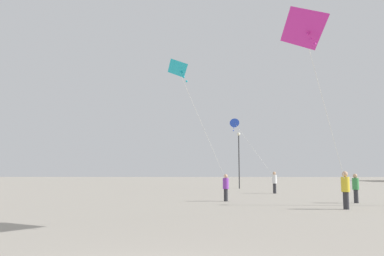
{
  "coord_description": "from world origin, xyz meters",
  "views": [
    {
      "loc": [
        0.89,
        -5.42,
        1.71
      ],
      "look_at": [
        0.0,
        14.59,
        4.03
      ],
      "focal_mm": 36.11,
      "sensor_mm": 36.0,
      "label": 1
    }
  ],
  "objects_px": {
    "person_in_purple": "(226,186)",
    "person_in_green": "(356,187)",
    "person_in_yellow": "(345,188)",
    "kite_cyan_delta": "(179,71)",
    "person_in_white": "(274,181)",
    "kite_magenta_delta": "(305,31)",
    "kite_cobalt_diamond": "(235,123)",
    "lamppost_east": "(239,152)"
  },
  "relations": [
    {
      "from": "person_in_purple",
      "to": "person_in_green",
      "type": "xyz_separation_m",
      "value": [
        7.29,
        -1.03,
        0.02
      ]
    },
    {
      "from": "person_in_yellow",
      "to": "person_in_purple",
      "type": "distance_m",
      "value": 7.27
    },
    {
      "from": "person_in_green",
      "to": "kite_cyan_delta",
      "type": "distance_m",
      "value": 12.08
    },
    {
      "from": "person_in_yellow",
      "to": "person_in_white",
      "type": "xyz_separation_m",
      "value": [
        -1.01,
        13.84,
        0.01
      ]
    },
    {
      "from": "person_in_yellow",
      "to": "kite_cyan_delta",
      "type": "relative_size",
      "value": 0.28
    },
    {
      "from": "person_in_yellow",
      "to": "kite_magenta_delta",
      "type": "distance_m",
      "value": 9.02
    },
    {
      "from": "kite_cobalt_diamond",
      "to": "person_in_white",
      "type": "bearing_deg",
      "value": -1.61
    },
    {
      "from": "person_in_yellow",
      "to": "lamppost_east",
      "type": "height_order",
      "value": "lamppost_east"
    },
    {
      "from": "person_in_purple",
      "to": "person_in_yellow",
      "type": "bearing_deg",
      "value": -152.96
    },
    {
      "from": "person_in_green",
      "to": "person_in_white",
      "type": "height_order",
      "value": "person_in_white"
    },
    {
      "from": "person_in_green",
      "to": "kite_magenta_delta",
      "type": "relative_size",
      "value": 0.22
    },
    {
      "from": "person_in_yellow",
      "to": "person_in_white",
      "type": "bearing_deg",
      "value": 30.16
    },
    {
      "from": "person_in_green",
      "to": "kite_magenta_delta",
      "type": "bearing_deg",
      "value": -69.87
    },
    {
      "from": "person_in_purple",
      "to": "kite_magenta_delta",
      "type": "xyz_separation_m",
      "value": [
        2.11,
        -11.38,
        5.35
      ]
    },
    {
      "from": "person_in_purple",
      "to": "kite_magenta_delta",
      "type": "bearing_deg",
      "value": 169.35
    },
    {
      "from": "person_in_white",
      "to": "kite_cyan_delta",
      "type": "height_order",
      "value": "kite_cyan_delta"
    },
    {
      "from": "kite_magenta_delta",
      "to": "kite_cyan_delta",
      "type": "distance_m",
      "value": 7.31
    },
    {
      "from": "person_in_yellow",
      "to": "kite_magenta_delta",
      "type": "bearing_deg",
      "value": 179.17
    },
    {
      "from": "person_in_yellow",
      "to": "lamppost_east",
      "type": "bearing_deg",
      "value": 33.76
    },
    {
      "from": "kite_cobalt_diamond",
      "to": "kite_magenta_delta",
      "type": "bearing_deg",
      "value": -87.45
    },
    {
      "from": "lamppost_east",
      "to": "kite_magenta_delta",
      "type": "bearing_deg",
      "value": -90.23
    },
    {
      "from": "lamppost_east",
      "to": "kite_cobalt_diamond",
      "type": "bearing_deg",
      "value": -96.27
    },
    {
      "from": "kite_magenta_delta",
      "to": "lamppost_east",
      "type": "distance_m",
      "value": 29.94
    },
    {
      "from": "lamppost_east",
      "to": "person_in_green",
      "type": "bearing_deg",
      "value": -75.46
    },
    {
      "from": "person_in_green",
      "to": "person_in_white",
      "type": "xyz_separation_m",
      "value": [
        -2.89,
        10.03,
        0.08
      ]
    },
    {
      "from": "person_in_green",
      "to": "kite_cyan_delta",
      "type": "bearing_deg",
      "value": -107.93
    },
    {
      "from": "person_in_yellow",
      "to": "kite_cobalt_diamond",
      "type": "xyz_separation_m",
      "value": [
        -4.22,
        13.93,
        4.88
      ]
    },
    {
      "from": "kite_cobalt_diamond",
      "to": "kite_cyan_delta",
      "type": "height_order",
      "value": "kite_cyan_delta"
    },
    {
      "from": "kite_cyan_delta",
      "to": "person_in_white",
      "type": "bearing_deg",
      "value": 65.09
    },
    {
      "from": "kite_magenta_delta",
      "to": "kite_cyan_delta",
      "type": "height_order",
      "value": "kite_cyan_delta"
    },
    {
      "from": "person_in_yellow",
      "to": "person_in_green",
      "type": "relative_size",
      "value": 1.08
    },
    {
      "from": "kite_cyan_delta",
      "to": "person_in_green",
      "type": "bearing_deg",
      "value": 25.34
    },
    {
      "from": "person_in_yellow",
      "to": "person_in_purple",
      "type": "height_order",
      "value": "person_in_yellow"
    },
    {
      "from": "person_in_white",
      "to": "kite_cobalt_diamond",
      "type": "bearing_deg",
      "value": 71.59
    },
    {
      "from": "kite_magenta_delta",
      "to": "kite_cyan_delta",
      "type": "bearing_deg",
      "value": 127.87
    },
    {
      "from": "person_in_green",
      "to": "kite_cyan_delta",
      "type": "height_order",
      "value": "kite_cyan_delta"
    },
    {
      "from": "person_in_green",
      "to": "lamppost_east",
      "type": "bearing_deg",
      "value": 151.27
    },
    {
      "from": "kite_magenta_delta",
      "to": "kite_cyan_delta",
      "type": "xyz_separation_m",
      "value": [
        -4.49,
        5.77,
        0.28
      ]
    },
    {
      "from": "person_in_yellow",
      "to": "person_in_white",
      "type": "relative_size",
      "value": 0.99
    },
    {
      "from": "person_in_purple",
      "to": "kite_cyan_delta",
      "type": "height_order",
      "value": "kite_cyan_delta"
    },
    {
      "from": "kite_magenta_delta",
      "to": "person_in_purple",
      "type": "bearing_deg",
      "value": 100.5
    },
    {
      "from": "person_in_purple",
      "to": "lamppost_east",
      "type": "height_order",
      "value": "lamppost_east"
    }
  ]
}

